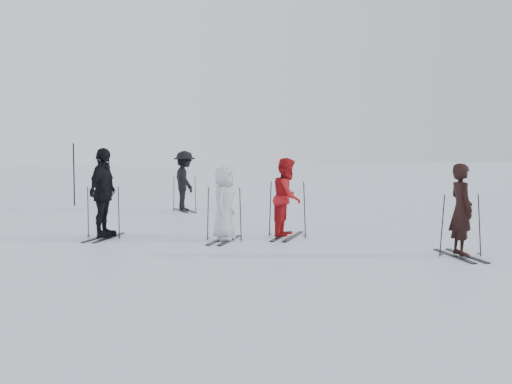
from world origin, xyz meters
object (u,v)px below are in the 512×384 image
Objects in this scene: piste_marker at (74,175)px; skier_uphill_left at (103,194)px; skier_uphill_far at (185,181)px; skier_grey at (224,204)px; skier_near_dark at (461,211)px; skier_red at (287,198)px.

skier_uphill_left is at bearing -86.79° from piste_marker.
skier_uphill_far is 4.35m from piste_marker.
skier_uphill_left reaches higher than skier_grey.
skier_near_dark is 10.37m from skier_uphill_far.
piste_marker is at bearing 44.15° from skier_uphill_far.
piste_marker reaches higher than skier_red.
skier_uphill_left is (-6.12, 4.36, 0.14)m from skier_near_dark.
skier_grey is (-1.49, -0.14, -0.09)m from skier_red.
skier_grey is (-3.66, 3.20, -0.06)m from skier_near_dark.
skier_red is at bearing -64.72° from piste_marker.
piste_marker is at bearing 30.72° from skier_uphill_left.
skier_red is at bearing -175.44° from skier_uphill_far.
skier_uphill_left reaches higher than skier_near_dark.
skier_red is 10.32m from piste_marker.
skier_near_dark is 0.97× the size of skier_red.
skier_near_dark is 14.28m from piste_marker.
skier_red is 0.89× the size of skier_uphill_left.
skier_red is 0.93× the size of skier_uphill_far.
skier_near_dark is at bearing -166.66° from skier_uphill_far.
skier_red reaches higher than skier_grey.
skier_uphill_left is 1.05× the size of skier_uphill_far.
skier_red is 4.07m from skier_uphill_left.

